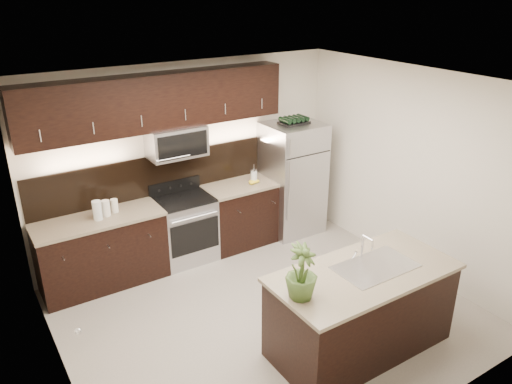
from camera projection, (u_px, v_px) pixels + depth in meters
ground at (267, 313)px, 5.93m from camera, size 4.50×4.50×0.00m
room_walls at (262, 184)px, 5.19m from camera, size 4.52×4.02×2.71m
counter_run at (172, 232)px, 6.84m from camera, size 3.51×0.65×0.94m
upper_fixtures at (160, 110)px, 6.31m from camera, size 3.49×0.40×1.66m
island at (361, 309)px, 5.22m from camera, size 1.96×0.96×0.94m
sink_faucet at (375, 265)px, 5.11m from camera, size 0.84×0.50×0.28m
refrigerator at (292, 178)px, 7.63m from camera, size 0.83×0.75×1.72m
wine_rack at (294, 120)px, 7.28m from camera, size 0.43×0.26×0.10m
plant at (302, 272)px, 4.52m from camera, size 0.39×0.39×0.54m
canisters at (104, 209)px, 6.17m from camera, size 0.34×0.21×0.24m
french_press at (254, 176)px, 7.23m from camera, size 0.10×0.10×0.28m
bananas at (251, 182)px, 7.19m from camera, size 0.20×0.17×0.05m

